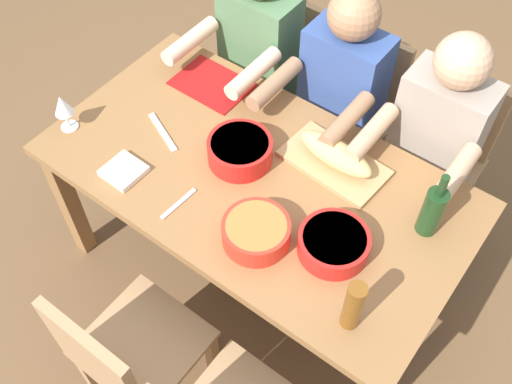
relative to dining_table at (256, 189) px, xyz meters
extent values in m
plane|color=brown|center=(0.00, 0.00, -0.65)|extent=(8.00, 8.00, 0.00)
cube|color=olive|center=(0.00, 0.00, 0.07)|extent=(1.63, 0.88, 0.04)
cube|color=olive|center=(-0.75, -0.38, -0.30)|extent=(0.07, 0.07, 0.70)
cube|color=olive|center=(0.75, -0.38, -0.30)|extent=(0.07, 0.07, 0.70)
cube|color=olive|center=(0.75, 0.38, -0.30)|extent=(0.07, 0.07, 0.70)
cube|color=#A87F56|center=(0.45, -0.68, -0.21)|extent=(0.40, 0.40, 0.03)
cube|color=#A87F56|center=(0.45, -0.86, 0.00)|extent=(0.38, 0.04, 0.40)
cube|color=#A87F56|center=(0.28, -0.51, -0.44)|extent=(0.04, 0.04, 0.42)
cube|color=#A87F56|center=(0.62, -0.51, -0.44)|extent=(0.04, 0.04, 0.42)
cube|color=#A87F56|center=(0.28, -0.85, -0.44)|extent=(0.04, 0.04, 0.42)
cube|color=#A87F56|center=(0.62, -0.85, -0.44)|extent=(0.04, 0.04, 0.42)
cylinder|color=#2D2D38|center=(0.37, -0.46, -0.42)|extent=(0.11, 0.11, 0.45)
cylinder|color=#2D2D38|center=(0.53, -0.46, -0.42)|extent=(0.11, 0.11, 0.45)
cube|color=#4C724C|center=(0.45, -0.62, 0.08)|extent=(0.34, 0.20, 0.55)
cylinder|color=beige|center=(0.28, -0.35, 0.20)|extent=(0.07, 0.30, 0.07)
cylinder|color=beige|center=(0.62, -0.35, 0.20)|extent=(0.07, 0.30, 0.07)
cube|color=#A87F56|center=(0.00, -0.68, -0.21)|extent=(0.40, 0.40, 0.03)
cube|color=#A87F56|center=(0.00, -0.86, 0.00)|extent=(0.38, 0.04, 0.40)
cube|color=#A87F56|center=(-0.17, -0.51, -0.44)|extent=(0.04, 0.04, 0.42)
cube|color=#A87F56|center=(0.17, -0.51, -0.44)|extent=(0.04, 0.04, 0.42)
cube|color=#A87F56|center=(-0.17, -0.85, -0.44)|extent=(0.04, 0.04, 0.42)
cube|color=#A87F56|center=(0.17, -0.85, -0.44)|extent=(0.04, 0.04, 0.42)
cylinder|color=#2D2D38|center=(-0.08, -0.46, -0.42)|extent=(0.11, 0.11, 0.45)
cylinder|color=#2D2D38|center=(0.08, -0.46, -0.42)|extent=(0.11, 0.11, 0.45)
cube|color=#334C8C|center=(0.00, -0.62, 0.08)|extent=(0.34, 0.20, 0.55)
cylinder|color=#9E7251|center=(-0.17, -0.35, 0.20)|extent=(0.07, 0.30, 0.07)
cylinder|color=#9E7251|center=(0.17, -0.35, 0.20)|extent=(0.07, 0.30, 0.07)
sphere|color=#9E7251|center=(0.00, -0.62, 0.45)|extent=(0.21, 0.21, 0.21)
cube|color=#A87F56|center=(0.00, 0.68, -0.21)|extent=(0.40, 0.40, 0.03)
cube|color=#A87F56|center=(0.00, 0.86, 0.00)|extent=(0.38, 0.04, 0.40)
cube|color=#A87F56|center=(0.17, 0.51, -0.44)|extent=(0.04, 0.04, 0.42)
cube|color=#A87F56|center=(-0.17, 0.51, -0.44)|extent=(0.04, 0.04, 0.42)
cube|color=#A87F56|center=(0.17, 0.85, -0.44)|extent=(0.04, 0.04, 0.42)
cube|color=#A87F56|center=(-0.45, -0.68, -0.21)|extent=(0.40, 0.40, 0.03)
cube|color=#A87F56|center=(-0.45, -0.86, 0.00)|extent=(0.38, 0.04, 0.40)
cube|color=#A87F56|center=(-0.62, -0.51, -0.44)|extent=(0.04, 0.04, 0.42)
cube|color=#A87F56|center=(-0.28, -0.51, -0.44)|extent=(0.04, 0.04, 0.42)
cube|color=#A87F56|center=(-0.62, -0.85, -0.44)|extent=(0.04, 0.04, 0.42)
cube|color=#A87F56|center=(-0.28, -0.85, -0.44)|extent=(0.04, 0.04, 0.42)
cylinder|color=#2D2D38|center=(-0.53, -0.46, -0.42)|extent=(0.11, 0.11, 0.45)
cylinder|color=#2D2D38|center=(-0.37, -0.46, -0.42)|extent=(0.11, 0.11, 0.45)
cube|color=gray|center=(-0.45, -0.62, 0.08)|extent=(0.34, 0.20, 0.55)
cylinder|color=tan|center=(-0.62, -0.35, 0.20)|extent=(0.07, 0.30, 0.07)
cylinder|color=tan|center=(-0.28, -0.35, 0.20)|extent=(0.07, 0.30, 0.07)
sphere|color=tan|center=(-0.45, -0.62, 0.45)|extent=(0.21, 0.21, 0.21)
cube|color=#A87F56|center=(-0.28, 0.51, -0.44)|extent=(0.04, 0.04, 0.42)
cylinder|color=red|center=(0.09, -0.02, 0.14)|extent=(0.25, 0.25, 0.10)
cylinder|color=beige|center=(0.09, -0.02, 0.17)|extent=(0.22, 0.22, 0.03)
cylinder|color=red|center=(-0.17, 0.23, 0.14)|extent=(0.24, 0.24, 0.09)
cylinder|color=orange|center=(-0.17, 0.23, 0.16)|extent=(0.21, 0.21, 0.03)
cylinder|color=red|center=(-0.41, 0.11, 0.13)|extent=(0.24, 0.24, 0.08)
cylinder|color=#2D7028|center=(-0.41, 0.11, 0.16)|extent=(0.22, 0.22, 0.03)
cube|color=tan|center=(-0.21, -0.22, 0.10)|extent=(0.42, 0.25, 0.02)
ellipsoid|color=tan|center=(-0.21, -0.22, 0.16)|extent=(0.33, 0.13, 0.09)
cylinder|color=#193819|center=(-0.62, -0.16, 0.19)|extent=(0.08, 0.08, 0.20)
cylinder|color=#193819|center=(-0.62, -0.16, 0.34)|extent=(0.03, 0.03, 0.09)
cylinder|color=brown|center=(-0.59, 0.30, 0.20)|extent=(0.06, 0.06, 0.22)
cylinder|color=silver|center=(0.75, 0.25, 0.09)|extent=(0.07, 0.07, 0.01)
cylinder|color=silver|center=(0.75, 0.25, 0.13)|extent=(0.01, 0.01, 0.07)
cone|color=silver|center=(0.75, 0.25, 0.21)|extent=(0.08, 0.08, 0.08)
cube|color=maroon|center=(0.45, -0.28, 0.09)|extent=(0.32, 0.23, 0.01)
cube|color=silver|center=(0.14, 0.28, 0.10)|extent=(0.03, 0.17, 0.01)
cube|color=silver|center=(-0.59, -0.28, 0.10)|extent=(0.04, 0.17, 0.01)
cube|color=silver|center=(0.43, 0.05, 0.10)|extent=(0.22, 0.11, 0.01)
cube|color=white|center=(0.40, 0.29, 0.10)|extent=(0.14, 0.14, 0.02)
camera|label=1|loc=(-0.84, 1.12, 1.84)|focal=41.70mm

